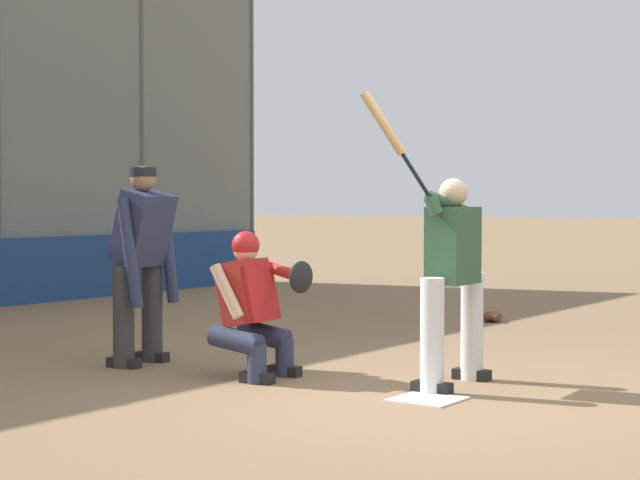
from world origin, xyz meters
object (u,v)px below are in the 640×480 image
object	(u,v)px
batter_at_plate	(451,273)
fielding_glove_on_dirt	(492,317)
umpire_home	(142,259)
catcher_behind_plate	(255,302)

from	to	relation	value
batter_at_plate	fielding_glove_on_dirt	size ratio (longest dim) A/B	6.61
umpire_home	fielding_glove_on_dirt	distance (m)	4.68
batter_at_plate	umpire_home	size ratio (longest dim) A/B	1.30
catcher_behind_plate	umpire_home	bearing A→B (deg)	-93.91
batter_at_plate	umpire_home	xyz separation A→B (m)	(0.53, -2.55, 0.05)
umpire_home	fielding_glove_on_dirt	xyz separation A→B (m)	(-4.50, 0.96, -0.81)
batter_at_plate	fielding_glove_on_dirt	distance (m)	4.35
fielding_glove_on_dirt	batter_at_plate	bearing A→B (deg)	21.78
umpire_home	fielding_glove_on_dirt	size ratio (longest dim) A/B	5.09
batter_at_plate	catcher_behind_plate	size ratio (longest dim) A/B	1.90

